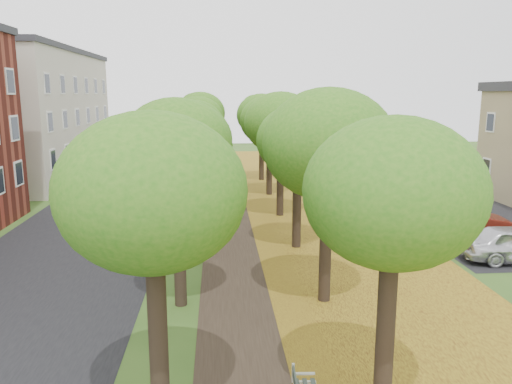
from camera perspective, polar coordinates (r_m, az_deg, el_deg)
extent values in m
cube|color=black|center=(26.39, -18.77, -4.48)|extent=(8.00, 70.00, 0.01)
cube|color=black|center=(25.58, -2.22, -4.37)|extent=(3.20, 70.00, 0.01)
cube|color=#AA901F|center=(26.24, 8.78, -4.09)|extent=(7.50, 70.00, 0.01)
cube|color=black|center=(30.19, 24.27, -2.95)|extent=(9.00, 16.00, 0.01)
cylinder|color=black|center=(10.91, -11.11, -16.19)|extent=(0.40, 0.40, 3.79)
ellipsoid|color=#2A6816|center=(9.87, -11.79, 0.31)|extent=(3.87, 3.87, 3.29)
cylinder|color=black|center=(16.44, -8.74, -6.55)|extent=(0.40, 0.40, 3.79)
ellipsoid|color=#2A6816|center=(15.78, -9.08, 4.44)|extent=(3.87, 3.87, 3.29)
cylinder|color=black|center=(22.22, -7.63, -1.83)|extent=(0.40, 0.40, 3.79)
ellipsoid|color=#2A6816|center=(21.73, -7.85, 6.30)|extent=(3.87, 3.87, 3.29)
cylinder|color=black|center=(28.09, -6.98, 0.93)|extent=(0.40, 0.40, 3.79)
ellipsoid|color=#2A6816|center=(27.71, -7.14, 7.37)|extent=(3.87, 3.87, 3.29)
cylinder|color=black|center=(34.01, -6.56, 2.74)|extent=(0.40, 0.40, 3.79)
ellipsoid|color=#2A6816|center=(33.69, -6.68, 8.05)|extent=(3.87, 3.87, 3.29)
cylinder|color=black|center=(39.95, -6.26, 4.00)|extent=(0.40, 0.40, 3.79)
ellipsoid|color=#2A6816|center=(39.68, -6.36, 8.53)|extent=(3.87, 3.87, 3.29)
cylinder|color=black|center=(11.39, 14.57, -15.10)|extent=(0.40, 0.40, 3.79)
ellipsoid|color=#2A6816|center=(10.41, 15.43, 0.70)|extent=(3.87, 3.87, 3.29)
cylinder|color=black|center=(16.77, 7.94, -6.17)|extent=(0.40, 0.40, 3.79)
ellipsoid|color=#2A6816|center=(16.11, 8.24, 4.60)|extent=(3.87, 3.87, 3.29)
cylinder|color=black|center=(22.46, 4.69, -1.62)|extent=(0.40, 0.40, 3.79)
ellipsoid|color=#2A6816|center=(21.98, 4.82, 6.42)|extent=(3.87, 3.87, 3.29)
cylinder|color=black|center=(28.28, 2.78, 1.07)|extent=(0.40, 0.40, 3.79)
ellipsoid|color=#2A6816|center=(27.90, 2.84, 7.46)|extent=(3.87, 3.87, 3.29)
cylinder|color=black|center=(34.17, 1.52, 2.84)|extent=(0.40, 0.40, 3.79)
ellipsoid|color=#2A6816|center=(33.85, 1.55, 8.14)|extent=(3.87, 3.87, 3.29)
cylinder|color=black|center=(40.09, 0.63, 4.09)|extent=(0.40, 0.40, 3.79)
ellipsoid|color=#2A6816|center=(39.82, 0.64, 8.60)|extent=(3.87, 3.87, 3.29)
cube|color=beige|center=(45.59, -25.35, 7.81)|extent=(10.00, 20.00, 10.00)
cube|color=#2D2D33|center=(45.67, -25.91, 14.32)|extent=(10.30, 20.30, 0.40)
cube|color=silver|center=(12.06, 5.60, -19.96)|extent=(0.46, 0.09, 0.04)
imported|color=maroon|center=(26.34, 22.66, -3.12)|extent=(4.69, 2.12, 1.50)
imported|color=#36353B|center=(28.67, 20.27, -2.09)|extent=(4.41, 2.17, 1.23)
imported|color=white|center=(33.71, 17.54, 0.12)|extent=(5.44, 3.87, 1.38)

